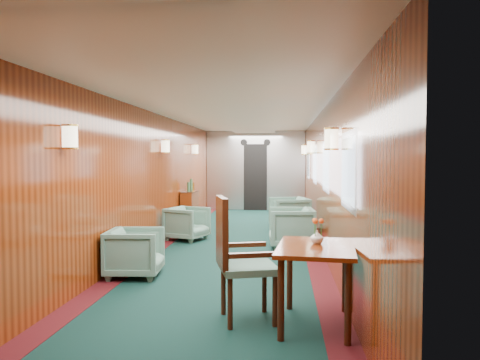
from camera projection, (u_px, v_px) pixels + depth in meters
The scene contains 12 objects.
room at pixel (236, 155), 8.28m from camera, with size 12.00×12.10×2.40m.
bulkhead at pixel (256, 171), 14.18m from camera, with size 2.98×0.17×2.39m.
windows_right at pixel (319, 165), 8.40m from camera, with size 0.02×8.60×0.80m.
wall_sconces at pixel (239, 147), 8.83m from camera, with size 2.97×7.97×0.25m.
dining_table at pixel (316, 259), 4.38m from camera, with size 0.80×1.07×0.76m.
side_chair at pixel (236, 254), 4.50m from camera, with size 0.65×0.68×1.21m.
credenza at pixel (190, 208), 10.94m from camera, with size 0.29×0.91×1.09m.
flower_vase at pixel (317, 237), 4.48m from camera, with size 0.12×0.12×0.13m, color silver.
armchair_left_near at pixel (135, 253), 6.21m from camera, with size 0.69×0.71×0.64m, color #214E47.
armchair_left_far at pixel (187, 223), 8.99m from camera, with size 0.68×0.70×0.64m, color #214E47.
armchair_right_near at pixel (291, 228), 8.20m from camera, with size 0.76×0.78×0.71m, color #214E47.
armchair_right_far at pixel (289, 214), 10.21m from camera, with size 0.77×0.80×0.73m, color #214E47.
Camera 1 is at (0.84, -8.25, 1.58)m, focal length 35.00 mm.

